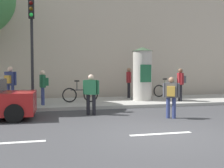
{
  "coord_description": "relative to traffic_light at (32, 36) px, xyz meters",
  "views": [
    {
      "loc": [
        -3.13,
        -7.04,
        1.78
      ],
      "look_at": [
        -0.9,
        2.0,
        1.29
      ],
      "focal_mm": 44.52,
      "sensor_mm": 36.0,
      "label": 1
    }
  ],
  "objects": [
    {
      "name": "pedestrian_in_red_top",
      "position": [
        2.26,
        -1.58,
        -2.24
      ],
      "size": [
        0.59,
        0.45,
        1.59
      ],
      "color": "black",
      "rests_on": "ground_plane"
    },
    {
      "name": "bicycle_leaning",
      "position": [
        2.22,
        1.44,
        -2.64
      ],
      "size": [
        1.77,
        0.21,
        1.09
      ],
      "color": "black",
      "rests_on": "sidewalk_curb"
    },
    {
      "name": "pedestrian_with_bag",
      "position": [
        5.21,
        2.91,
        -2.01
      ],
      "size": [
        0.39,
        0.54,
        1.73
      ],
      "color": "black",
      "rests_on": "sidewalk_curb"
    },
    {
      "name": "lane_markings",
      "position": [
        3.6,
        -5.24,
        -3.17
      ],
      "size": [
        25.8,
        0.16,
        0.01
      ],
      "color": "silver",
      "rests_on": "ground_plane"
    },
    {
      "name": "building_backdrop",
      "position": [
        3.6,
        6.76,
        1.97
      ],
      "size": [
        36.0,
        5.0,
        10.28
      ],
      "primitive_type": "cube",
      "color": "#B7A893",
      "rests_on": "ground_plane"
    },
    {
      "name": "poster_column",
      "position": [
        5.53,
        1.54,
        -1.61
      ],
      "size": [
        1.09,
        1.09,
        2.8
      ],
      "color": "#B2ADA3",
      "rests_on": "sidewalk_curb"
    },
    {
      "name": "pedestrian_tallest",
      "position": [
        4.95,
        -3.07,
        -2.29
      ],
      "size": [
        0.54,
        0.5,
        1.51
      ],
      "color": "navy",
      "rests_on": "ground_plane"
    },
    {
      "name": "pedestrian_in_dark_shirt",
      "position": [
        7.29,
        0.65,
        -2.02
      ],
      "size": [
        0.44,
        0.57,
        1.68
      ],
      "color": "black",
      "rests_on": "sidewalk_curb"
    },
    {
      "name": "bicycle_upright",
      "position": [
        7.63,
        2.96,
        -2.64
      ],
      "size": [
        1.77,
        0.14,
        1.09
      ],
      "color": "black",
      "rests_on": "sidewalk_curb"
    },
    {
      "name": "pedestrian_in_light_jacket",
      "position": [
        0.44,
        0.82,
        -2.07
      ],
      "size": [
        0.41,
        0.68,
        1.6
      ],
      "color": "navy",
      "rests_on": "sidewalk_curb"
    },
    {
      "name": "pedestrian_near_pole",
      "position": [
        -1.04,
        1.27,
        -1.96
      ],
      "size": [
        0.57,
        0.52,
        1.77
      ],
      "color": "navy",
      "rests_on": "sidewalk_curb"
    },
    {
      "name": "ground_plane",
      "position": [
        3.6,
        -5.24,
        -3.18
      ],
      "size": [
        80.0,
        80.0,
        0.0
      ],
      "primitive_type": "plane",
      "color": "#38383A"
    },
    {
      "name": "sidewalk_curb",
      "position": [
        3.6,
        1.76,
        -3.1
      ],
      "size": [
        36.0,
        4.0,
        0.15
      ],
      "primitive_type": "cube",
      "color": "#9E9B93",
      "rests_on": "ground_plane"
    },
    {
      "name": "traffic_light",
      "position": [
        0.0,
        0.0,
        0.0
      ],
      "size": [
        0.24,
        0.45,
        4.52
      ],
      "color": "black",
      "rests_on": "sidewalk_curb"
    }
  ]
}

